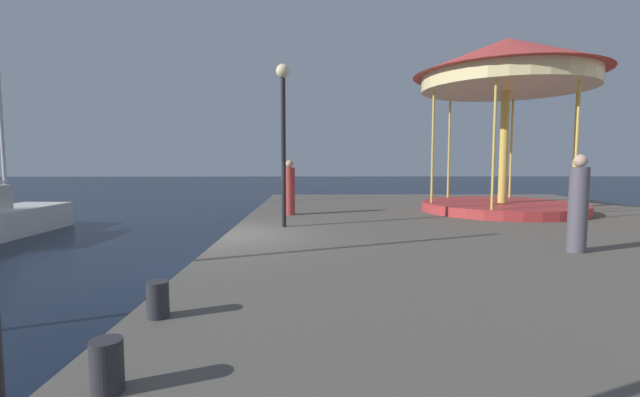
# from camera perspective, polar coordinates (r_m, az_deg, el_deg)

# --- Properties ---
(ground_plane) EXTENTS (120.00, 120.00, 0.00)m
(ground_plane) POSITION_cam_1_polar(r_m,az_deg,el_deg) (10.54, -12.34, -8.97)
(ground_plane) COLOR black
(quay_dock) EXTENTS (14.27, 24.07, 0.80)m
(quay_dock) POSITION_cam_1_polar(r_m,az_deg,el_deg) (11.41, 25.65, -6.22)
(quay_dock) COLOR #5B564F
(quay_dock) RESTS_ON ground
(carousel) EXTENTS (6.11, 6.11, 5.76)m
(carousel) POSITION_cam_1_polar(r_m,az_deg,el_deg) (16.11, 23.33, 13.93)
(carousel) COLOR #B23333
(carousel) RESTS_ON quay_dock
(lamp_post_mid_promenade) EXTENTS (0.36, 0.36, 4.17)m
(lamp_post_mid_promenade) POSITION_cam_1_polar(r_m,az_deg,el_deg) (11.30, -4.87, 10.78)
(lamp_post_mid_promenade) COLOR black
(lamp_post_mid_promenade) RESTS_ON quay_dock
(bollard_north) EXTENTS (0.24, 0.24, 0.40)m
(bollard_north) POSITION_cam_1_polar(r_m,az_deg,el_deg) (5.19, -20.58, -12.35)
(bollard_north) COLOR #2D2D33
(bollard_north) RESTS_ON quay_dock
(bollard_south) EXTENTS (0.24, 0.24, 0.40)m
(bollard_south) POSITION_cam_1_polar(r_m,az_deg,el_deg) (3.79, -26.27, -19.17)
(bollard_south) COLOR #2D2D33
(bollard_south) RESTS_ON quay_dock
(person_near_carousel) EXTENTS (0.34, 0.34, 1.84)m
(person_near_carousel) POSITION_cam_1_polar(r_m,az_deg,el_deg) (9.47, 30.87, -0.90)
(person_near_carousel) COLOR #514C56
(person_near_carousel) RESTS_ON quay_dock
(person_mid_promenade) EXTENTS (0.34, 0.34, 1.75)m
(person_mid_promenade) POSITION_cam_1_polar(r_m,az_deg,el_deg) (13.80, -4.02, 1.23)
(person_mid_promenade) COLOR #B23833
(person_mid_promenade) RESTS_ON quay_dock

